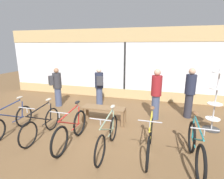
% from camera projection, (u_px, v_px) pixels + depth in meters
% --- Properties ---
extents(ground_plane, '(24.00, 24.00, 0.00)m').
position_uv_depth(ground_plane, '(97.00, 136.00, 4.88)').
color(ground_plane, brown).
extents(shop_back_wall, '(12.00, 0.08, 3.20)m').
position_uv_depth(shop_back_wall, '(125.00, 64.00, 7.97)').
color(shop_back_wall, tan).
rests_on(shop_back_wall, ground_plane).
extents(bicycle_far_left, '(0.46, 1.67, 1.01)m').
position_uv_depth(bicycle_far_left, '(11.00, 121.00, 4.91)').
color(bicycle_far_left, black).
rests_on(bicycle_far_left, ground_plane).
extents(bicycle_left, '(0.46, 1.65, 1.01)m').
position_uv_depth(bicycle_left, '(42.00, 124.00, 4.73)').
color(bicycle_left, black).
rests_on(bicycle_left, ground_plane).
extents(bicycle_center_left, '(0.46, 1.73, 1.04)m').
position_uv_depth(bicycle_center_left, '(71.00, 130.00, 4.39)').
color(bicycle_center_left, black).
rests_on(bicycle_center_left, ground_plane).
extents(bicycle_center_right, '(0.46, 1.74, 1.02)m').
position_uv_depth(bicycle_center_right, '(108.00, 136.00, 4.12)').
color(bicycle_center_right, black).
rests_on(bicycle_center_right, ground_plane).
extents(bicycle_right, '(0.46, 1.75, 1.03)m').
position_uv_depth(bicycle_right, '(150.00, 138.00, 3.98)').
color(bicycle_right, black).
rests_on(bicycle_right, ground_plane).
extents(bicycle_far_right, '(0.46, 1.76, 1.05)m').
position_uv_depth(bicycle_far_right, '(196.00, 147.00, 3.62)').
color(bicycle_far_right, black).
rests_on(bicycle_far_right, ground_plane).
extents(accessory_rack, '(0.48, 0.48, 1.83)m').
position_uv_depth(accessory_rack, '(215.00, 106.00, 5.06)').
color(accessory_rack, '#333333').
rests_on(accessory_rack, ground_plane).
extents(display_bench, '(1.40, 0.44, 0.51)m').
position_uv_depth(display_bench, '(104.00, 110.00, 5.66)').
color(display_bench, brown).
rests_on(display_bench, ground_plane).
extents(customer_near_rack, '(0.48, 0.48, 1.73)m').
position_uv_depth(customer_near_rack, '(190.00, 92.00, 5.92)').
color(customer_near_rack, '#2D2D38').
rests_on(customer_near_rack, ground_plane).
extents(customer_by_window, '(0.48, 0.48, 1.72)m').
position_uv_depth(customer_by_window, '(156.00, 93.00, 5.79)').
color(customer_by_window, '#424C6B').
rests_on(customer_by_window, ground_plane).
extents(customer_mid_floor, '(0.53, 0.55, 1.58)m').
position_uv_depth(customer_mid_floor, '(57.00, 86.00, 7.08)').
color(customer_mid_floor, '#424C6B').
rests_on(customer_mid_floor, ground_plane).
extents(customer_near_bench, '(0.46, 0.56, 1.59)m').
position_uv_depth(customer_near_bench, '(99.00, 86.00, 7.06)').
color(customer_near_bench, '#424C6B').
rests_on(customer_near_bench, ground_plane).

